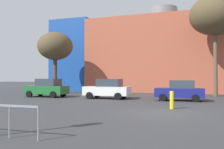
# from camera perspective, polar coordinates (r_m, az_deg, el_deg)

# --- Properties ---
(ground_plane) EXTENTS (200.00, 200.00, 0.00)m
(ground_plane) POSITION_cam_1_polar(r_m,az_deg,el_deg) (13.43, 11.27, -8.80)
(ground_plane) COLOR #38383A
(building_backdrop) EXTENTS (32.62, 11.00, 12.13)m
(building_backdrop) POSITION_cam_1_polar(r_m,az_deg,el_deg) (36.34, 12.07, 4.39)
(building_backdrop) COLOR #B2563D
(building_backdrop) RESTS_ON ground_plane
(parked_car_0) EXTENTS (4.19, 2.05, 1.81)m
(parked_car_0) POSITION_cam_1_polar(r_m,az_deg,el_deg) (24.92, -15.05, -3.06)
(parked_car_0) COLOR #1E662D
(parked_car_0) RESTS_ON ground_plane
(parked_car_1) EXTENTS (4.14, 2.03, 1.79)m
(parked_car_1) POSITION_cam_1_polar(r_m,az_deg,el_deg) (22.02, -1.04, -3.41)
(parked_car_1) COLOR white
(parked_car_1) RESTS_ON ground_plane
(parked_car_2) EXTENTS (3.90, 1.91, 1.69)m
(parked_car_2) POSITION_cam_1_polar(r_m,az_deg,el_deg) (20.76, 15.77, -3.67)
(parked_car_2) COLOR navy
(parked_car_2) RESTS_ON ground_plane
(bare_tree_0) EXTENTS (5.19, 5.19, 10.47)m
(bare_tree_0) POSITION_cam_1_polar(r_m,az_deg,el_deg) (27.80, 23.12, 12.66)
(bare_tree_0) COLOR brown
(bare_tree_0) RESTS_ON ground_plane
(bare_tree_1) EXTENTS (4.34, 4.34, 7.61)m
(bare_tree_1) POSITION_cam_1_polar(r_m,az_deg,el_deg) (31.09, -13.22, 6.43)
(bare_tree_1) COLOR brown
(bare_tree_1) RESTS_ON ground_plane
(bollard_yellow_0) EXTENTS (0.24, 0.24, 1.07)m
(bollard_yellow_0) POSITION_cam_1_polar(r_m,az_deg,el_deg) (15.14, 13.91, -5.86)
(bollard_yellow_0) COLOR yellow
(bollard_yellow_0) RESTS_ON ground_plane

